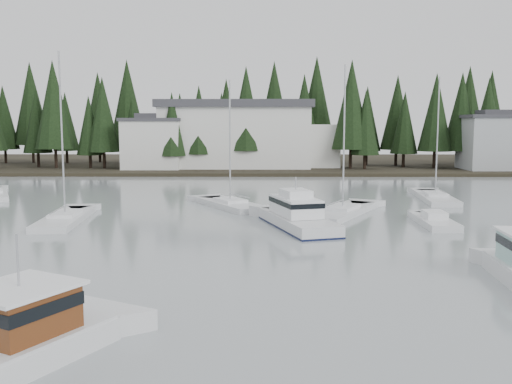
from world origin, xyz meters
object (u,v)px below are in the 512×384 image
Objects in this scene: sailboat_7 at (65,221)px; runabout_1 at (434,223)px; house_west at (153,142)px; sailboat_2 at (435,199)px; cabin_cruiser_center at (297,219)px; sailboat_4 at (343,214)px; sailboat_3 at (230,206)px; house_east_a at (496,141)px; harbor_inn at (248,135)px.

sailboat_7 is 28.17m from runabout_1.
house_west is 47.60m from sailboat_7.
sailboat_2 is (34.58, -34.28, -4.60)m from house_west.
house_west is 0.93× the size of cabin_cruiser_center.
sailboat_2 is 0.98× the size of sailboat_4.
runabout_1 is (15.80, -9.09, 0.07)m from sailboat_3.
house_east_a is 0.79× the size of sailboat_7.
house_west is at bearing -167.48° from harbor_inn.
house_east_a is 39.21m from harbor_inn.
sailboat_4 reaches higher than house_east_a.
house_west is 50.07m from sailboat_4.
sailboat_4 is 1.87× the size of runabout_1.
cabin_cruiser_center is 0.76× the size of sailboat_7.
sailboat_7 is at bearing 93.39° from sailboat_3.
sailboat_4 reaches higher than harbor_inn.
house_west is 1.39× the size of runabout_1.
cabin_cruiser_center is at bearing -102.45° from sailboat_7.
sailboat_2 is 0.94× the size of sailboat_7.
harbor_inn is at bearing -19.68° from sailboat_7.
house_east_a is 1.03× the size of cabin_cruiser_center.
house_east_a is at bearing -75.51° from sailboat_3.
house_east_a is 59.50m from cabin_cruiser_center.
sailboat_4 reaches higher than sailboat_3.
sailboat_4 is at bearing -125.06° from house_east_a.
cabin_cruiser_center is (4.83, -52.89, -5.14)m from harbor_inn.
sailboat_7 is at bearing 66.28° from cabin_cruiser_center.
sailboat_7 is 1.96× the size of runabout_1.
sailboat_3 is 10.56m from sailboat_4.
house_east_a is 0.88× the size of sailboat_3.
runabout_1 is (6.18, -4.74, 0.07)m from sailboat_4.
runabout_1 is at bearing -97.53° from sailboat_7.
harbor_inn is at bearing 17.54° from runabout_1.
cabin_cruiser_center is (-34.13, -48.55, -4.27)m from house_east_a.
house_west is 0.74× the size of sailboat_4.
sailboat_2 is 14.11m from sailboat_4.
harbor_inn is at bearing 12.52° from house_west.
sailboat_3 is at bearing -90.82° from harbor_inn.
house_west is 42.14m from sailboat_3.
sailboat_7 reaches higher than harbor_inn.
sailboat_2 is 1.84× the size of runabout_1.
sailboat_3 reaches higher than runabout_1.
runabout_1 is (30.23, -48.41, -4.52)m from house_west.
sailboat_4 is at bearing 53.70° from runabout_1.
harbor_inn is at bearing 38.40° from sailboat_4.
house_west is at bearing 56.40° from sailboat_4.
house_west is 53.54m from cabin_cruiser_center.
house_east_a reaches higher than house_west.
harbor_inn is at bearing 32.89° from sailboat_2.
sailboat_4 reaches higher than cabin_cruiser_center.
harbor_inn is at bearing -30.41° from sailboat_3.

